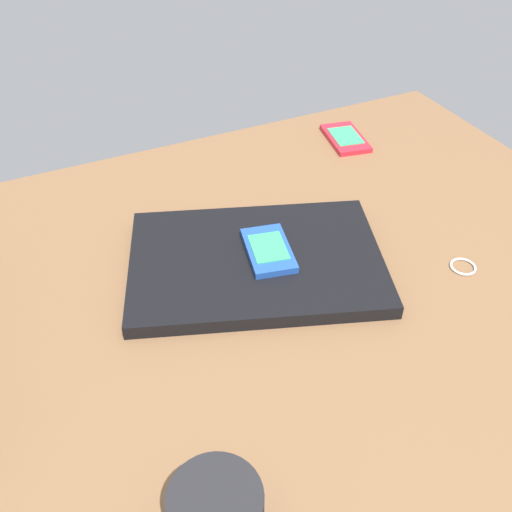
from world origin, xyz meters
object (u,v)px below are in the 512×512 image
at_px(laptop_closed, 256,262).
at_px(cell_phone_on_laptop, 268,250).
at_px(key_ring, 463,267).
at_px(cell_phone_on_desk, 345,138).

height_order(laptop_closed, cell_phone_on_laptop, cell_phone_on_laptop).
distance_m(laptop_closed, key_ring, 0.28).
bearing_deg(cell_phone_on_laptop, laptop_closed, 175.06).
relative_size(cell_phone_on_laptop, cell_phone_on_desk, 0.90).
bearing_deg(laptop_closed, cell_phone_on_desk, 59.19).
xyz_separation_m(laptop_closed, cell_phone_on_desk, (0.30, 0.25, -0.01)).
bearing_deg(key_ring, cell_phone_on_desk, 83.56).
relative_size(cell_phone_on_laptop, key_ring, 2.98).
distance_m(cell_phone_on_laptop, cell_phone_on_desk, 0.38).
height_order(laptop_closed, cell_phone_on_desk, laptop_closed).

